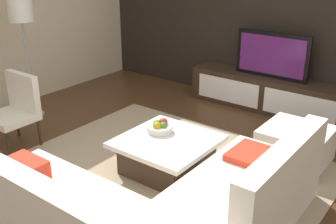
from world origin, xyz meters
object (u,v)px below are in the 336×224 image
(accent_chair_near, at_px, (16,106))
(floor_lamp, at_px, (21,17))
(ottoman, at_px, (295,145))
(coffee_table, at_px, (167,154))
(media_console, at_px, (268,94))
(television, at_px, (272,55))
(fruit_bowl, at_px, (160,127))
(sectional_couch, at_px, (153,214))

(accent_chair_near, bearing_deg, floor_lamp, 127.74)
(floor_lamp, relative_size, ottoman, 2.36)
(coffee_table, relative_size, floor_lamp, 0.57)
(media_console, distance_m, floor_lamp, 3.57)
(accent_chair_near, xyz_separation_m, floor_lamp, (-0.65, 0.65, 0.90))
(media_console, xyz_separation_m, coffee_table, (-0.10, -2.30, -0.05))
(television, height_order, floor_lamp, floor_lamp)
(media_console, relative_size, floor_lamp, 1.42)
(ottoman, bearing_deg, floor_lamp, -164.83)
(fruit_bowl, bearing_deg, coffee_table, -29.58)
(media_console, distance_m, fruit_bowl, 2.22)
(television, height_order, sectional_couch, television)
(accent_chair_near, xyz_separation_m, ottoman, (2.81, 1.59, -0.29))
(accent_chair_near, bearing_deg, media_console, 48.92)
(coffee_table, height_order, ottoman, ottoman)
(accent_chair_near, distance_m, floor_lamp, 1.28)
(media_console, bearing_deg, floor_lamp, -139.24)
(coffee_table, xyz_separation_m, ottoman, (1.00, 1.03, -0.00))
(television, height_order, ottoman, television)
(television, relative_size, sectional_couch, 0.46)
(coffee_table, height_order, floor_lamp, floor_lamp)
(television, relative_size, coffee_table, 1.13)
(coffee_table, height_order, accent_chair_near, accent_chair_near)
(sectional_couch, bearing_deg, television, 98.62)
(media_console, xyz_separation_m, television, (0.00, 0.00, 0.57))
(television, bearing_deg, coffee_table, -92.49)
(sectional_couch, relative_size, ottoman, 3.31)
(ottoman, xyz_separation_m, fruit_bowl, (-1.18, -0.93, 0.23))
(sectional_couch, distance_m, floor_lamp, 3.42)
(floor_lamp, bearing_deg, accent_chair_near, -45.00)
(coffee_table, bearing_deg, sectional_couch, -58.55)
(sectional_couch, bearing_deg, fruit_bowl, 125.75)
(accent_chair_near, height_order, floor_lamp, floor_lamp)
(sectional_couch, xyz_separation_m, ottoman, (0.40, 2.00, -0.08))
(coffee_table, bearing_deg, floor_lamp, 177.92)
(coffee_table, xyz_separation_m, accent_chair_near, (-1.81, -0.56, 0.29))
(television, xyz_separation_m, ottoman, (0.90, -1.27, -0.62))
(coffee_table, height_order, fruit_bowl, fruit_bowl)
(coffee_table, bearing_deg, television, 87.51)
(accent_chair_near, bearing_deg, ottoman, 22.17)
(media_console, xyz_separation_m, floor_lamp, (-2.56, -2.21, 1.14))
(television, height_order, accent_chair_near, television)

